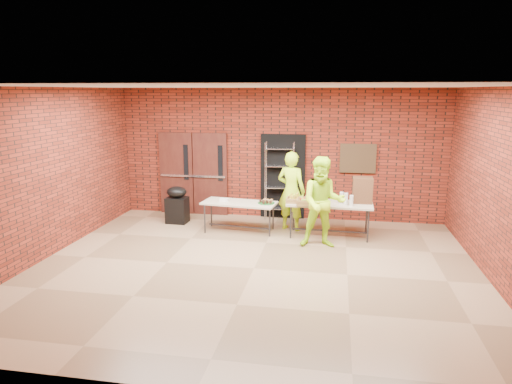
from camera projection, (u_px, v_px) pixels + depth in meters
room at (254, 181)px, 7.86m from camera, size 8.08×7.08×3.28m
double_doors at (193, 174)px, 11.66m from camera, size 1.78×0.12×2.10m
dark_doorway at (283, 177)px, 11.29m from camera, size 1.10×0.06×2.10m
bronze_plaque at (358, 158)px, 10.87m from camera, size 0.85×0.04×0.70m
wire_rack at (279, 181)px, 11.19m from camera, size 0.72×0.29×1.92m
table_left at (239, 205)px, 10.26m from camera, size 1.72×0.87×0.68m
table_right at (330, 206)px, 9.89m from camera, size 1.85×0.81×0.75m
basket_bananas at (296, 200)px, 9.91m from camera, size 0.41×0.32×0.13m
basket_oranges at (316, 199)px, 10.00m from camera, size 0.45×0.35×0.14m
basket_apples at (308, 202)px, 9.73m from camera, size 0.47×0.36×0.15m
muffin_tray at (266, 201)px, 10.14m from camera, size 0.38×0.38×0.09m
napkin_box at (224, 200)px, 10.32m from camera, size 0.19×0.13×0.06m
coffee_dispenser at (362, 190)px, 9.86m from camera, size 0.42×0.38×0.55m
cup_stack_front at (346, 199)px, 9.69m from camera, size 0.09×0.09×0.26m
cup_stack_mid at (351, 201)px, 9.59m from camera, size 0.08×0.08×0.23m
cup_stack_back at (342, 198)px, 9.81m from camera, size 0.08×0.08×0.25m
covered_grill at (177, 205)px, 10.98m from camera, size 0.50×0.43×0.89m
volunteer_woman at (291, 191)px, 10.34m from camera, size 0.76×0.62×1.81m
volunteer_man at (323, 202)px, 9.18m from camera, size 0.96×0.78×1.86m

